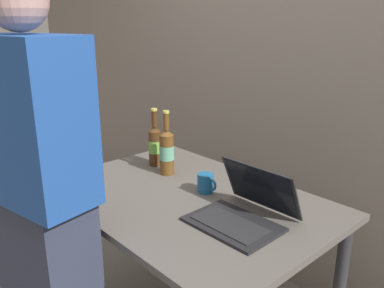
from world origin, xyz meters
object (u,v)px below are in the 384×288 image
at_px(laptop, 243,210).
at_px(person_figure, 43,214).
at_px(beer_bottle_dark, 155,144).
at_px(coffee_mug, 206,183).
at_px(beer_bottle_green, 167,151).

bearing_deg(laptop, person_figure, -123.55).
distance_m(beer_bottle_dark, coffee_mug, 0.44).
bearing_deg(person_figure, beer_bottle_green, 103.93).
xyz_separation_m(laptop, beer_bottle_dark, (-0.72, 0.13, 0.07)).
xyz_separation_m(laptop, beer_bottle_green, (-0.58, 0.09, 0.08)).
height_order(person_figure, coffee_mug, person_figure).
bearing_deg(beer_bottle_dark, coffee_mug, -6.37).
relative_size(laptop, beer_bottle_dark, 1.12).
distance_m(laptop, beer_bottle_dark, 0.74).
bearing_deg(person_figure, coffee_mug, 80.30).
xyz_separation_m(beer_bottle_dark, person_figure, (0.32, -0.74, -0.03)).
height_order(laptop, coffee_mug, laptop).
relative_size(laptop, beer_bottle_green, 1.06).
height_order(beer_bottle_dark, coffee_mug, beer_bottle_dark).
bearing_deg(coffee_mug, person_figure, -99.70).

